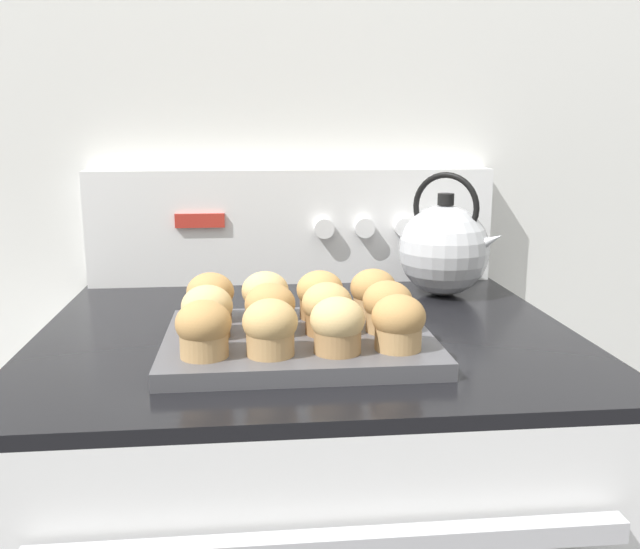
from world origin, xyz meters
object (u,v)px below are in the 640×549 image
Objects in this scene: muffin_r2_c3 at (373,293)px; muffin_r2_c2 at (320,295)px; muffin_r1_c0 at (207,312)px; muffin_r2_c0 at (210,297)px; muffin_r0_c3 at (398,323)px; muffin_r1_c1 at (270,309)px; tea_kettle at (445,248)px; muffin_r1_c2 at (327,309)px; muffin_r0_c2 at (337,325)px; muffin_r2_c1 at (265,296)px; muffin_r1_c3 at (387,307)px; muffin_pan at (299,342)px; muffin_r0_c0 at (204,329)px; muffin_r0_c1 at (270,328)px.

muffin_r2_c2 is at bearing -176.93° from muffin_r2_c3.
muffin_r2_c2 is 0.08m from muffin_r2_c3.
muffin_r2_c0 is (-0.00, 0.08, 0.00)m from muffin_r1_c0.
muffin_r0_c3 is at bearing -61.62° from muffin_r2_c2.
muffin_r1_c1 is 1.00× the size of muffin_r2_c3.
muffin_r1_c0 is (-0.24, 0.07, 0.00)m from muffin_r0_c3.
muffin_r1_c0 is 0.49m from tea_kettle.
muffin_r2_c0 is 0.44m from tea_kettle.
muffin_r2_c0 is at bearing 153.53° from muffin_r1_c2.
muffin_r0_c2 is 1.00× the size of muffin_r1_c2.
muffin_r1_c0 is 0.17m from muffin_r2_c2.
muffin_r2_c1 is at bearing -179.02° from muffin_r2_c3.
muffin_r2_c0 is (-0.24, 0.08, 0.00)m from muffin_r1_c3.
muffin_r0_c3 reaches higher than muffin_pan.
muffin_r0_c3 is 1.00× the size of muffin_r1_c3.
muffin_r2_c1 is (-0.04, 0.08, 0.04)m from muffin_pan.
muffin_pan is at bearing 33.80° from muffin_r0_c0.
muffin_r1_c0 is at bearing 153.83° from muffin_r0_c2.
muffin_pan is at bearing -61.55° from muffin_r2_c1.
tea_kettle is (0.24, 0.20, 0.03)m from muffin_r2_c2.
muffin_r1_c1 is 0.32× the size of tea_kettle.
muffin_pan is 0.06m from muffin_r1_c2.
muffin_r2_c0 and muffin_r2_c1 have the same top height.
muffin_r0_c3 is 1.00× the size of muffin_r2_c1.
muffin_r1_c1 is at bearing 2.60° from muffin_r1_c0.
muffin_r0_c0 is 1.00× the size of muffin_r1_c3.
muffin_r2_c3 is at bearing -128.98° from tea_kettle.
muffin_pan is 5.11× the size of muffin_r1_c3.
muffin_r2_c2 is 1.00× the size of muffin_r2_c3.
muffin_r1_c2 reaches higher than muffin_pan.
muffin_r1_c0 and muffin_r2_c2 have the same top height.
muffin_r2_c1 is (-0.08, 0.16, 0.00)m from muffin_r0_c2.
tea_kettle is at bearing 65.94° from muffin_r0_c3.
muffin_r2_c2 is at bearing 64.64° from muffin_pan.
muffin_r0_c2 and muffin_r2_c3 have the same top height.
muffin_r0_c2 is at bearing -0.17° from muffin_r0_c0.
muffin_r1_c2 is at bearing 26.71° from muffin_r0_c0.
muffin_r2_c1 is at bearing 90.88° from muffin_r0_c1.
muffin_r2_c2 is at bearing 64.29° from muffin_r0_c1.
muffin_r1_c3 is (0.16, -0.00, 0.00)m from muffin_r1_c1.
muffin_r2_c1 is (0.08, -0.00, 0.00)m from muffin_r2_c0.
muffin_r1_c3 is (0.08, 0.00, 0.00)m from muffin_r1_c2.
muffin_pan is at bearing -33.08° from muffin_r2_c0.
muffin_r2_c1 is (0.08, 0.16, 0.00)m from muffin_r0_c0.
muffin_r0_c1 is at bearing -1.28° from muffin_r0_c0.
muffin_r0_c0 is 0.25m from muffin_r1_c3.
muffin_r2_c3 is at bearing 91.30° from muffin_r0_c3.
muffin_r1_c3 is at bearing -86.24° from muffin_r2_c3.
muffin_pan is at bearing -134.55° from tea_kettle.
muffin_r1_c0 is (-0.16, 0.08, 0.00)m from muffin_r0_c2.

